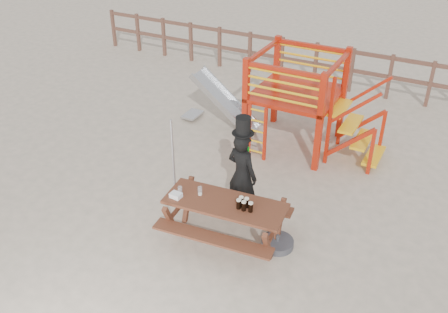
% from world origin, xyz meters
% --- Properties ---
extents(ground, '(60.00, 60.00, 0.00)m').
position_xyz_m(ground, '(0.00, 0.00, 0.00)').
color(ground, '#C6B29A').
rests_on(ground, ground).
extents(back_fence, '(15.09, 0.09, 1.20)m').
position_xyz_m(back_fence, '(0.00, 7.00, 0.74)').
color(back_fence, brown).
rests_on(back_fence, ground).
extents(playground_fort, '(4.71, 1.84, 2.10)m').
position_xyz_m(playground_fort, '(0.12, 3.58, 1.07)').
color(playground_fort, '#AF1F0B').
rests_on(playground_fort, ground).
extents(picnic_table, '(2.08, 1.54, 0.76)m').
position_xyz_m(picnic_table, '(0.40, 0.02, 0.48)').
color(picnic_table, brown).
rests_on(picnic_table, ground).
extents(man_with_hat, '(0.67, 0.52, 1.92)m').
position_xyz_m(man_with_hat, '(0.32, 0.78, 0.86)').
color(man_with_hat, black).
rests_on(man_with_hat, ground).
extents(metal_pole, '(0.04, 0.04, 1.83)m').
position_xyz_m(metal_pole, '(-0.75, 0.30, 0.92)').
color(metal_pole, '#B2B2B7').
rests_on(metal_pole, ground).
extents(parasol_base, '(0.53, 0.53, 0.22)m').
position_xyz_m(parasol_base, '(1.24, 0.27, 0.06)').
color(parasol_base, '#3C3C42').
rests_on(parasol_base, ground).
extents(paper_bag, '(0.19, 0.15, 0.08)m').
position_xyz_m(paper_bag, '(-0.37, -0.23, 0.80)').
color(paper_bag, white).
rests_on(paper_bag, picnic_table).
extents(stout_pints, '(0.27, 0.17, 0.17)m').
position_xyz_m(stout_pints, '(0.74, 0.02, 0.84)').
color(stout_pints, black).
rests_on(stout_pints, picnic_table).
extents(empty_glasses, '(0.36, 0.22, 0.15)m').
position_xyz_m(empty_glasses, '(-0.20, -0.06, 0.83)').
color(empty_glasses, silver).
rests_on(empty_glasses, picnic_table).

